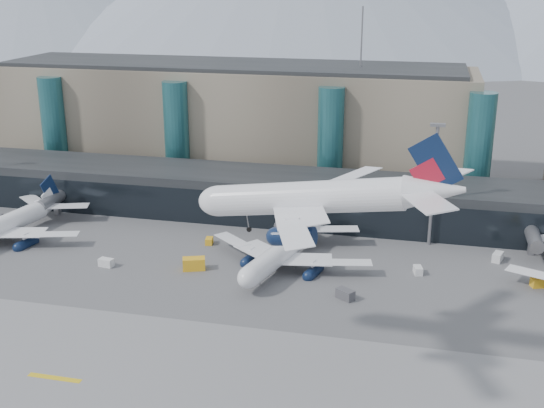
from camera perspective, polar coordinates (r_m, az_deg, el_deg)
The scene contains 17 objects.
ground at distance 106.70m, azimuth -4.06°, elevation -11.39°, with size 900.00×900.00×0.00m, color #515154.
runway_strip at distance 94.68m, azimuth -6.82°, elevation -15.75°, with size 400.00×40.00×0.04m, color slate.
runway_markings at distance 94.67m, azimuth -6.82°, elevation -15.74°, with size 128.00×1.00×0.02m.
concourse at distance 156.17m, azimuth 2.10°, elevation 0.55°, with size 170.00×27.00×10.00m.
terminal_main at distance 189.68m, azimuth -3.43°, elevation 7.04°, with size 130.00×30.00×31.00m.
teal_towers at distance 172.28m, azimuth -1.72°, elevation 5.40°, with size 116.40×19.40×46.00m.
lightmast_mid at distance 141.53m, azimuth 13.38°, elevation 2.14°, with size 3.00×1.20×25.60m.
hero_jet at distance 88.94m, azimuth 5.16°, elevation 1.22°, with size 37.88×37.85×12.29m.
jet_parked_left at distance 155.58m, azimuth -20.99°, elevation -1.00°, with size 35.61×36.10×11.65m.
jet_parked_mid at distance 132.35m, azimuth 1.48°, elevation -3.11°, with size 34.69×35.87×11.52m.
veh_a at distance 135.41m, azimuth -13.70°, elevation -4.78°, with size 2.78×1.56×1.56m, color silver.
veh_b at distance 142.90m, azimuth -5.27°, elevation -3.10°, with size 2.31×1.42×1.33m, color gold.
veh_c at distance 119.51m, azimuth 6.15°, elevation -7.51°, with size 3.19×1.68×1.77m, color #47474C.
veh_d at distance 141.05m, azimuth 18.36°, elevation -4.23°, with size 2.99×1.60×1.71m, color silver.
veh_e at distance 132.31m, azimuth 21.46°, elevation -6.13°, with size 2.92×1.66×1.66m, color gold.
veh_g at distance 131.31m, azimuth 12.11°, elevation -5.44°, with size 2.47×1.44×1.44m, color silver.
veh_h at distance 130.91m, azimuth -6.55°, elevation -4.99°, with size 4.23×2.23×2.34m, color gold.
Camera 1 is at (28.22, -88.11, 53.16)m, focal length 45.00 mm.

